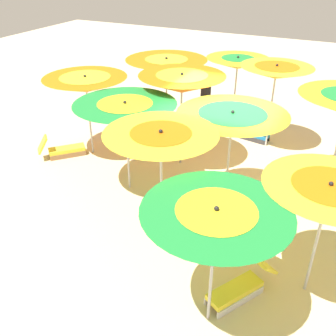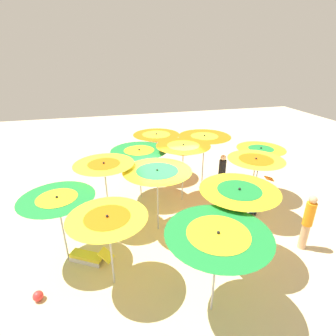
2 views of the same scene
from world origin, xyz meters
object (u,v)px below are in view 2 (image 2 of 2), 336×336
at_px(beach_umbrella_8, 104,168).
at_px(beach_umbrella_5, 139,154).
at_px(lounger_1, 247,204).
at_px(beach_ball, 38,296).
at_px(beach_umbrella_9, 218,241).
at_px(lounger_3, 264,187).
at_px(beach_umbrella_10, 108,222).
at_px(lounger_2, 89,256).
at_px(beachgoer_0, 222,174).
at_px(beach_umbrella_3, 255,164).
at_px(beach_umbrella_7, 157,176).
at_px(beach_umbrella_0, 260,152).
at_px(lounger_0, 144,169).
at_px(beach_umbrella_6, 239,197).
at_px(beach_umbrella_11, 58,203).
at_px(beach_umbrella_1, 204,140).
at_px(beach_umbrella_4, 183,150).
at_px(beach_umbrella_2, 156,138).
at_px(beachgoer_1, 308,221).

bearing_deg(beach_umbrella_8, beach_umbrella_5, 138.47).
bearing_deg(lounger_1, beach_ball, -60.99).
bearing_deg(beach_umbrella_9, lounger_1, 140.51).
bearing_deg(beach_ball, lounger_3, 112.48).
distance_m(beach_umbrella_10, lounger_2, 2.13).
bearing_deg(beachgoer_0, beach_umbrella_10, 46.95).
distance_m(beach_umbrella_8, lounger_3, 7.16).
xyz_separation_m(lounger_3, beach_ball, (3.62, -8.75, -0.07)).
bearing_deg(beach_umbrella_8, beach_umbrella_10, -0.69).
xyz_separation_m(beach_umbrella_3, beach_umbrella_7, (-0.11, -3.47, -0.13)).
height_order(beach_umbrella_0, beach_umbrella_5, beach_umbrella_0).
relative_size(beach_umbrella_5, lounger_0, 1.94).
height_order(beach_umbrella_0, beach_umbrella_6, beach_umbrella_6).
relative_size(beach_umbrella_10, lounger_0, 1.86).
height_order(beach_umbrella_5, beach_umbrella_10, beach_umbrella_5).
height_order(beach_umbrella_10, beach_umbrella_11, beach_umbrella_10).
xyz_separation_m(beach_umbrella_5, beachgoer_0, (0.59, 3.41, -1.03)).
xyz_separation_m(beach_umbrella_11, lounger_3, (-2.26, 8.15, -1.74)).
bearing_deg(beachgoer_0, beach_umbrella_5, -0.74).
xyz_separation_m(beach_umbrella_11, lounger_2, (0.30, 0.64, -1.75)).
relative_size(beach_umbrella_5, beach_umbrella_7, 0.98).
relative_size(beach_umbrella_1, beach_umbrella_8, 1.01).
distance_m(beach_umbrella_4, beach_umbrella_11, 5.03).
bearing_deg(beach_umbrella_0, beach_umbrella_10, -62.18).
distance_m(beach_umbrella_9, lounger_3, 7.03).
height_order(beach_umbrella_4, beachgoer_0, beach_umbrella_4).
relative_size(lounger_2, beach_ball, 5.11).
distance_m(lounger_2, lounger_3, 7.94).
height_order(beach_umbrella_0, lounger_1, beach_umbrella_0).
height_order(beach_umbrella_6, lounger_0, beach_umbrella_6).
bearing_deg(beach_umbrella_5, beach_umbrella_4, 69.70).
bearing_deg(beach_umbrella_2, beach_ball, -35.08).
distance_m(beach_umbrella_1, lounger_0, 3.73).
xyz_separation_m(beach_umbrella_2, beach_umbrella_7, (4.22, -0.88, 0.06)).
distance_m(beach_umbrella_1, beach_umbrella_10, 6.51).
height_order(beach_umbrella_5, lounger_3, beach_umbrella_5).
relative_size(beach_umbrella_7, beach_ball, 8.95).
bearing_deg(beach_umbrella_8, beach_umbrella_6, 51.40).
distance_m(beach_umbrella_1, beach_umbrella_8, 4.81).
distance_m(beach_umbrella_5, lounger_1, 4.75).
distance_m(beach_umbrella_2, beach_umbrella_7, 4.31).
bearing_deg(beach_umbrella_8, beach_umbrella_4, 107.77).
height_order(beach_umbrella_1, beach_umbrella_4, beach_umbrella_4).
bearing_deg(lounger_3, lounger_2, -16.67).
distance_m(beachgoer_1, beach_ball, 7.83).
bearing_deg(lounger_2, beach_umbrella_10, 154.21).
bearing_deg(beach_umbrella_0, beachgoer_1, -5.74).
height_order(beach_umbrella_0, beach_ball, beach_umbrella_0).
bearing_deg(beach_umbrella_6, beach_umbrella_5, -154.83).
bearing_deg(lounger_1, beachgoer_0, -147.59).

